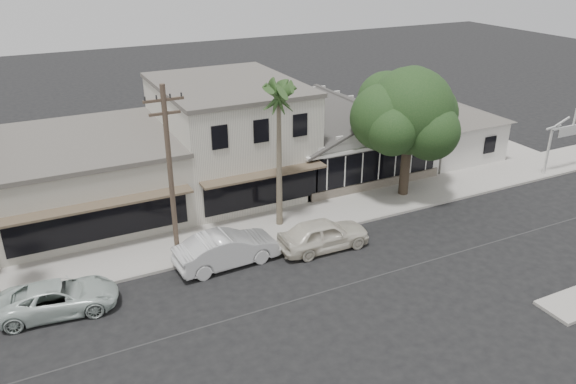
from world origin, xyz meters
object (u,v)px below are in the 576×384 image
utility_pole (170,175)px  car_2 (59,298)px  arch_sign (573,128)px  car_1 (227,249)px  shade_tree (407,113)px  car_0 (323,234)px

utility_pole → car_2: utility_pole is taller
arch_sign → utility_pole: size_ratio=0.46×
car_1 → car_2: bearing=90.1°
utility_pole → shade_tree: size_ratio=1.12×
utility_pole → car_0: 8.39m
arch_sign → car_0: size_ratio=0.86×
utility_pole → car_0: (7.19, -1.72, -3.97)m
car_1 → shade_tree: (12.71, 3.03, 4.45)m
car_1 → car_0: bearing=-101.4°
car_1 → car_2: 7.82m
car_0 → car_2: size_ratio=0.98×
shade_tree → car_1: bearing=-166.6°
arch_sign → car_1: size_ratio=0.80×
car_2 → shade_tree: (20.51, 3.45, 4.61)m
arch_sign → car_1: bearing=-177.6°
car_0 → car_2: (-12.81, 0.33, -0.14)m
utility_pole → car_1: 4.61m
arch_sign → car_0: bearing=-174.9°
car_0 → car_2: 12.81m
arch_sign → car_1: (-25.21, -1.07, -2.31)m
car_2 → shade_tree: size_ratio=0.61×
arch_sign → car_1: 25.34m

